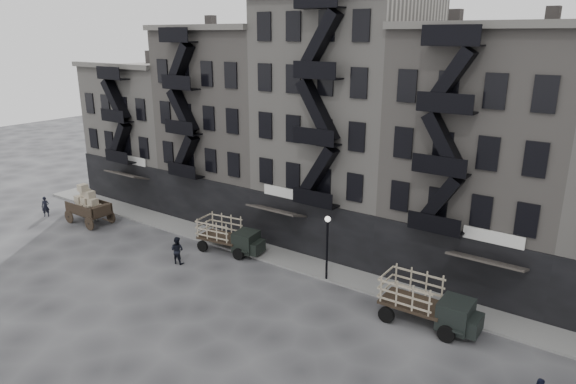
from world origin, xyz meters
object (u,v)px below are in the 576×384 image
Objects in this scene: horse at (89,212)px; stake_truck_east at (427,300)px; wagon at (87,201)px; pedestrian_mid at (177,250)px; stake_truck_west at (229,233)px; pedestrian_west at (45,207)px.

stake_truck_east is (28.41, 0.93, 0.72)m from horse.
pedestrian_mid is at bearing -5.52° from wagon.
wagon reaches higher than stake_truck_west.
stake_truck_east is at bearing 2.61° from wagon.
pedestrian_west is at bearing -11.72° from pedestrian_mid.
horse is 0.36× the size of stake_truck_west.
pedestrian_mid reaches higher than horse.
stake_truck_west is at bearing 174.91° from stake_truck_east.
stake_truck_west is 3.82m from pedestrian_mid.
stake_truck_west is at bearing 10.20° from wagon.
pedestrian_mid is (12.04, -1.42, 0.19)m from horse.
stake_truck_west is at bearing -94.60° from horse.
horse is 1.04× the size of pedestrian_west.
stake_truck_east is (14.85, -1.14, 0.11)m from stake_truck_west.
wagon is 0.74× the size of stake_truck_east.
stake_truck_west reaches higher than pedestrian_west.
wagon reaches higher than pedestrian_west.
pedestrian_west is (-32.33, -2.39, -0.62)m from stake_truck_east.
wagon is at bearing -136.94° from horse.
pedestrian_west is (-4.31, -1.20, -1.01)m from wagon.
wagon is 4.59m from pedestrian_west.
horse is 1.21m from wagon.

